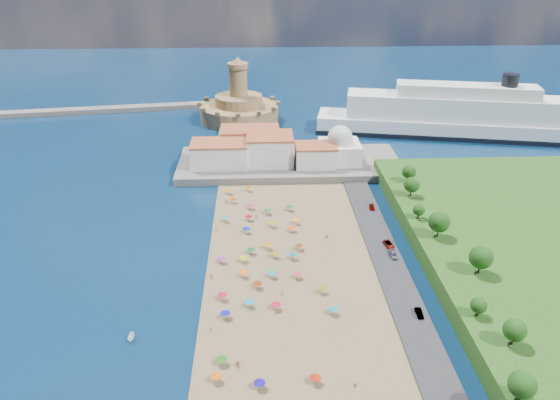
{
  "coord_description": "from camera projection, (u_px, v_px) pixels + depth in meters",
  "views": [
    {
      "loc": [
        -2.99,
        -134.39,
        84.17
      ],
      "look_at": [
        4.0,
        25.0,
        8.0
      ],
      "focal_mm": 35.0,
      "sensor_mm": 36.0,
      "label": 1
    }
  ],
  "objects": [
    {
      "name": "cruise_ship",
      "position": [
        463.0,
        118.0,
        256.04
      ],
      "size": [
        138.07,
        47.26,
        29.87
      ],
      "color": "black",
      "rests_on": "ground"
    },
    {
      "name": "jetty",
      "position": [
        238.0,
        137.0,
        253.92
      ],
      "size": [
        18.0,
        70.0,
        2.4
      ],
      "primitive_type": "cube",
      "color": "#59544C",
      "rests_on": "ground"
    },
    {
      "name": "waterfront_buildings",
      "position": [
        257.0,
        149.0,
        220.42
      ],
      "size": [
        57.0,
        29.0,
        11.0
      ],
      "color": "silver",
      "rests_on": "terrace"
    },
    {
      "name": "terrace",
      "position": [
        289.0,
        164.0,
        223.1
      ],
      "size": [
        90.0,
        36.0,
        3.0
      ],
      "primitive_type": "cube",
      "color": "#59544C",
      "rests_on": "ground"
    },
    {
      "name": "domed_building",
      "position": [
        340.0,
        147.0,
        218.87
      ],
      "size": [
        16.0,
        16.0,
        15.0
      ],
      "color": "silver",
      "rests_on": "terrace"
    },
    {
      "name": "beach_parasols",
      "position": [
        264.0,
        273.0,
        148.78
      ],
      "size": [
        31.54,
        117.69,
        2.2
      ],
      "color": "gray",
      "rests_on": "beach"
    },
    {
      "name": "beachgoers",
      "position": [
        253.0,
        276.0,
        149.03
      ],
      "size": [
        36.01,
        93.14,
        1.85
      ],
      "color": "tan",
      "rests_on": "beach"
    },
    {
      "name": "ground",
      "position": [
        270.0,
        262.0,
        157.54
      ],
      "size": [
        700.0,
        700.0,
        0.0
      ],
      "primitive_type": "plane",
      "color": "#071938",
      "rests_on": "ground"
    },
    {
      "name": "parked_cars",
      "position": [
        390.0,
        247.0,
        162.52
      ],
      "size": [
        3.03,
        63.23,
        1.39
      ],
      "color": "gray",
      "rests_on": "promenade"
    },
    {
      "name": "breakwater",
      "position": [
        56.0,
        112.0,
        290.57
      ],
      "size": [
        199.03,
        34.77,
        2.6
      ],
      "primitive_type": "cube",
      "rotation": [
        0.0,
        0.0,
        0.14
      ],
      "color": "#59544C",
      "rests_on": "ground"
    },
    {
      "name": "hillside_trees",
      "position": [
        453.0,
        242.0,
        147.51
      ],
      "size": [
        14.42,
        107.73,
        8.05
      ],
      "color": "#382314",
      "rests_on": "hillside"
    },
    {
      "name": "fortress",
      "position": [
        239.0,
        108.0,
        278.6
      ],
      "size": [
        40.0,
        40.0,
        32.4
      ],
      "color": "#A18550",
      "rests_on": "ground"
    }
  ]
}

